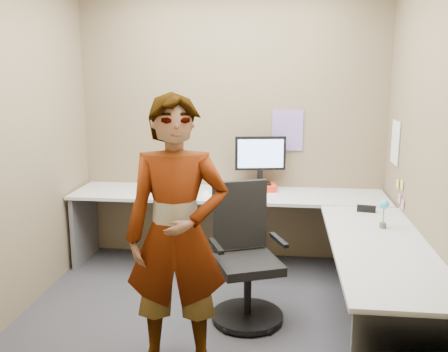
# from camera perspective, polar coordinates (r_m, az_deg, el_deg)

# --- Properties ---
(ground) EXTENTS (3.00, 3.00, 0.00)m
(ground) POSITION_cam_1_polar(r_m,az_deg,el_deg) (4.08, -1.16, -15.31)
(ground) COLOR #2A292F
(ground) RESTS_ON ground
(wall_back) EXTENTS (3.00, 0.00, 3.00)m
(wall_back) POSITION_cam_1_polar(r_m,az_deg,el_deg) (4.94, 0.86, 5.94)
(wall_back) COLOR brown
(wall_back) RESTS_ON ground
(wall_right) EXTENTS (0.00, 2.70, 2.70)m
(wall_right) POSITION_cam_1_polar(r_m,az_deg,el_deg) (3.76, 22.05, 3.14)
(wall_right) COLOR brown
(wall_right) RESTS_ON ground
(wall_left) EXTENTS (0.00, 2.70, 2.70)m
(wall_left) POSITION_cam_1_polar(r_m,az_deg,el_deg) (4.15, -22.29, 3.87)
(wall_left) COLOR brown
(wall_left) RESTS_ON ground
(desk) EXTENTS (2.98, 2.58, 0.73)m
(desk) POSITION_cam_1_polar(r_m,az_deg,el_deg) (4.18, 5.52, -5.94)
(desk) COLOR silver
(desk) RESTS_ON ground
(paper_ream) EXTENTS (0.34, 0.27, 0.06)m
(paper_ream) POSITION_cam_1_polar(r_m,az_deg,el_deg) (4.85, 4.11, -1.28)
(paper_ream) COLOR red
(paper_ream) RESTS_ON desk
(monitor) EXTENTS (0.49, 0.17, 0.46)m
(monitor) POSITION_cam_1_polar(r_m,az_deg,el_deg) (4.80, 4.18, 2.29)
(monitor) COLOR black
(monitor) RESTS_ON paper_ream
(laptop) EXTENTS (0.32, 0.28, 0.21)m
(laptop) POSITION_cam_1_polar(r_m,az_deg,el_deg) (4.88, -6.31, -0.95)
(laptop) COLOR black
(laptop) RESTS_ON desk
(trackball_mouse) EXTENTS (0.12, 0.08, 0.07)m
(trackball_mouse) POSITION_cam_1_polar(r_m,az_deg,el_deg) (4.95, -7.97, -1.16)
(trackball_mouse) COLOR #B7B7BC
(trackball_mouse) RESTS_ON desk
(origami) EXTENTS (0.10, 0.10, 0.06)m
(origami) POSITION_cam_1_polar(r_m,az_deg,el_deg) (4.65, -2.08, -1.84)
(origami) COLOR white
(origami) RESTS_ON desk
(stapler) EXTENTS (0.15, 0.06, 0.05)m
(stapler) POSITION_cam_1_polar(r_m,az_deg,el_deg) (4.27, 15.95, -3.62)
(stapler) COLOR black
(stapler) RESTS_ON desk
(flower) EXTENTS (0.07, 0.07, 0.22)m
(flower) POSITION_cam_1_polar(r_m,az_deg,el_deg) (3.85, 17.81, -3.64)
(flower) COLOR brown
(flower) RESTS_ON desk
(calendar_purple) EXTENTS (0.30, 0.01, 0.40)m
(calendar_purple) POSITION_cam_1_polar(r_m,az_deg,el_deg) (4.91, 7.27, 5.22)
(calendar_purple) COLOR #846BB7
(calendar_purple) RESTS_ON wall_back
(calendar_white) EXTENTS (0.01, 0.28, 0.38)m
(calendar_white) POSITION_cam_1_polar(r_m,az_deg,el_deg) (4.64, 18.99, 3.64)
(calendar_white) COLOR white
(calendar_white) RESTS_ON wall_right
(sticky_note_a) EXTENTS (0.01, 0.07, 0.07)m
(sticky_note_a) POSITION_cam_1_polar(r_m,az_deg,el_deg) (4.35, 19.66, -0.94)
(sticky_note_a) COLOR #F2E059
(sticky_note_a) RESTS_ON wall_right
(sticky_note_b) EXTENTS (0.01, 0.07, 0.07)m
(sticky_note_b) POSITION_cam_1_polar(r_m,az_deg,el_deg) (4.43, 19.40, -2.43)
(sticky_note_b) COLOR pink
(sticky_note_b) RESTS_ON wall_right
(sticky_note_c) EXTENTS (0.01, 0.07, 0.07)m
(sticky_note_c) POSITION_cam_1_polar(r_m,az_deg,el_deg) (4.32, 19.72, -3.08)
(sticky_note_c) COLOR pink
(sticky_note_c) RESTS_ON wall_right
(sticky_note_d) EXTENTS (0.01, 0.07, 0.07)m
(sticky_note_d) POSITION_cam_1_polar(r_m,az_deg,el_deg) (4.50, 19.22, -0.88)
(sticky_note_d) COLOR #F2E059
(sticky_note_d) RESTS_ON wall_right
(office_chair) EXTENTS (0.60, 0.59, 1.03)m
(office_chair) POSITION_cam_1_polar(r_m,az_deg,el_deg) (3.84, 2.44, -10.20)
(office_chair) COLOR black
(office_chair) RESTS_ON ground
(person) EXTENTS (0.68, 0.49, 1.75)m
(person) POSITION_cam_1_polar(r_m,az_deg,el_deg) (3.11, -5.40, -6.79)
(person) COLOR #999399
(person) RESTS_ON ground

